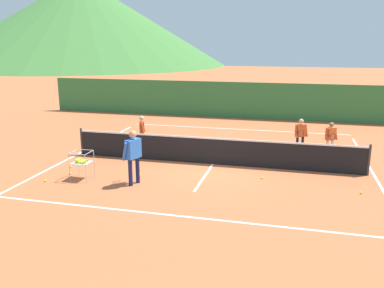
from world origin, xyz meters
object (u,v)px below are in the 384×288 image
(student_1, at_px, (301,133))
(tennis_ball_5, at_px, (361,193))
(tennis_ball_4, at_px, (140,175))
(instructor, at_px, (133,152))
(student_2, at_px, (331,136))
(ball_cart, at_px, (81,161))
(tennis_ball_1, at_px, (71,167))
(tennis_ball_3, at_px, (45,181))
(tennis_ball_2, at_px, (129,162))
(tennis_ball_0, at_px, (70,173))
(tennis_net, at_px, (213,151))
(student_0, at_px, (142,129))
(tennis_ball_6, at_px, (262,178))

(student_1, height_order, tennis_ball_5, student_1)
(tennis_ball_4, bearing_deg, instructor, -80.56)
(student_2, relative_size, tennis_ball_4, 19.47)
(student_2, distance_m, ball_cart, 9.12)
(student_1, bearing_deg, ball_cart, -144.39)
(tennis_ball_1, xyz_separation_m, tennis_ball_5, (9.40, -0.20, 0.00))
(tennis_ball_1, height_order, tennis_ball_3, same)
(student_2, distance_m, tennis_ball_4, 7.36)
(tennis_ball_1, relative_size, tennis_ball_2, 1.00)
(instructor, relative_size, tennis_ball_2, 24.79)
(tennis_ball_2, distance_m, tennis_ball_3, 3.10)
(instructor, relative_size, tennis_ball_5, 24.79)
(student_1, height_order, tennis_ball_0, student_1)
(tennis_ball_3, bearing_deg, instructor, 9.97)
(ball_cart, height_order, tennis_ball_5, ball_cart)
(tennis_ball_1, relative_size, tennis_ball_3, 1.00)
(tennis_net, xyz_separation_m, tennis_ball_0, (-4.35, -2.28, -0.47))
(instructor, height_order, tennis_ball_5, instructor)
(tennis_ball_5, bearing_deg, tennis_ball_4, -179.84)
(tennis_ball_5, bearing_deg, ball_cart, -174.87)
(student_0, distance_m, tennis_ball_5, 8.55)
(instructor, distance_m, tennis_ball_4, 1.26)
(student_1, distance_m, ball_cart, 8.29)
(student_1, bearing_deg, tennis_ball_6, -108.81)
(student_1, xyz_separation_m, tennis_ball_4, (-5.08, -4.09, -0.79))
(tennis_ball_1, bearing_deg, tennis_ball_3, -91.15)
(tennis_ball_0, height_order, tennis_ball_1, same)
(student_0, bearing_deg, instructor, -72.60)
(student_0, xyz_separation_m, tennis_ball_0, (-1.16, -3.64, -0.79))
(tennis_ball_3, bearing_deg, tennis_ball_4, 25.55)
(tennis_net, bearing_deg, tennis_ball_6, -32.93)
(student_1, relative_size, tennis_ball_2, 20.21)
(ball_cart, relative_size, tennis_ball_0, 13.22)
(tennis_ball_0, distance_m, tennis_ball_4, 2.32)
(tennis_ball_3, bearing_deg, tennis_ball_5, 7.78)
(ball_cart, xyz_separation_m, tennis_ball_2, (0.74, 2.03, -0.55))
(tennis_ball_4, bearing_deg, tennis_ball_6, 9.55)
(tennis_ball_3, bearing_deg, tennis_ball_2, 55.89)
(student_2, height_order, tennis_ball_1, student_2)
(student_1, xyz_separation_m, tennis_ball_2, (-6.00, -2.79, -0.79))
(ball_cart, relative_size, tennis_ball_6, 13.22)
(student_1, distance_m, tennis_ball_4, 6.57)
(instructor, height_order, ball_cart, instructor)
(tennis_ball_1, bearing_deg, tennis_ball_4, -4.80)
(student_2, bearing_deg, ball_cart, -149.25)
(student_2, relative_size, ball_cart, 1.47)
(tennis_ball_4, bearing_deg, student_2, 32.43)
(tennis_ball_0, xyz_separation_m, tennis_ball_5, (9.05, 0.45, 0.00))
(tennis_net, distance_m, ball_cart, 4.54)
(tennis_ball_4, height_order, tennis_ball_5, same)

